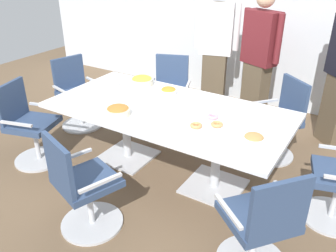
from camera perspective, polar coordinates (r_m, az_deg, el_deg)
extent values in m
cube|color=brown|center=(3.86, 0.00, -7.35)|extent=(10.00, 10.00, 0.01)
cube|color=silver|center=(5.43, 14.21, 18.10)|extent=(8.00, 0.10, 2.80)
cube|color=white|center=(3.50, 0.00, 2.63)|extent=(2.40, 1.20, 0.04)
cube|color=silver|center=(4.12, -6.54, -4.82)|extent=(0.56, 0.56, 0.02)
cylinder|color=silver|center=(3.94, -6.81, -0.42)|extent=(0.09, 0.09, 0.69)
cube|color=silver|center=(3.64, 7.47, -9.65)|extent=(0.56, 0.56, 0.02)
cylinder|color=silver|center=(3.44, 7.83, -4.89)|extent=(0.09, 0.09, 0.69)
cylinder|color=silver|center=(4.30, -20.11, -5.02)|extent=(0.67, 0.67, 0.02)
cylinder|color=silver|center=(4.19, -20.58, -2.52)|extent=(0.05, 0.05, 0.41)
cube|color=#33476B|center=(4.09, -21.10, 0.32)|extent=(0.57, 0.57, 0.06)
cube|color=#33476B|center=(4.12, -24.02, 3.65)|extent=(0.16, 0.43, 0.42)
cube|color=silver|center=(4.22, -19.50, 3.22)|extent=(0.36, 0.13, 0.02)
cube|color=silver|center=(3.87, -23.42, 0.33)|extent=(0.36, 0.13, 0.02)
cylinder|color=silver|center=(3.28, -12.17, -15.07)|extent=(0.68, 0.68, 0.02)
cylinder|color=silver|center=(3.14, -12.56, -12.15)|extent=(0.05, 0.05, 0.41)
cube|color=#33476B|center=(3.00, -13.01, -8.69)|extent=(0.58, 0.58, 0.06)
cube|color=#33476B|center=(2.80, -17.32, -6.15)|extent=(0.43, 0.18, 0.42)
cube|color=silver|center=(3.12, -15.33, -4.77)|extent=(0.15, 0.36, 0.02)
cube|color=silver|center=(2.75, -10.86, -9.05)|extent=(0.15, 0.36, 0.02)
cylinder|color=silver|center=(2.82, 13.77, -17.63)|extent=(0.05, 0.05, 0.41)
cube|color=#33476B|center=(2.67, 14.33, -14.06)|extent=(0.65, 0.65, 0.06)
cube|color=#33476B|center=(2.39, 17.70, -12.69)|extent=(0.31, 0.36, 0.42)
cube|color=silver|center=(2.48, 9.74, -13.43)|extent=(0.30, 0.26, 0.02)
cube|color=silver|center=(2.72, 19.07, -10.71)|extent=(0.30, 0.26, 0.02)
cylinder|color=silver|center=(3.58, 24.85, -13.14)|extent=(0.66, 0.66, 0.02)
cylinder|color=silver|center=(3.46, 25.54, -10.38)|extent=(0.05, 0.05, 0.41)
cylinder|color=silver|center=(4.29, 16.11, -4.40)|extent=(0.76, 0.76, 0.02)
cylinder|color=silver|center=(4.19, 16.48, -1.88)|extent=(0.05, 0.05, 0.41)
cube|color=#33476B|center=(4.08, 16.90, 0.98)|extent=(0.65, 0.65, 0.06)
cube|color=#33476B|center=(4.11, 19.79, 4.36)|extent=(0.36, 0.31, 0.42)
cube|color=silver|center=(3.86, 19.11, 1.04)|extent=(0.26, 0.30, 0.02)
cube|color=silver|center=(4.22, 15.32, 3.84)|extent=(0.26, 0.30, 0.02)
cylinder|color=silver|center=(4.84, 0.17, 0.51)|extent=(0.70, 0.70, 0.02)
cylinder|color=silver|center=(4.75, 0.18, 2.83)|extent=(0.05, 0.05, 0.41)
cube|color=#33476B|center=(4.66, 0.18, 5.45)|extent=(0.59, 0.59, 0.06)
cube|color=#33476B|center=(4.77, 0.67, 9.04)|extent=(0.42, 0.19, 0.42)
cube|color=silver|center=(4.58, 3.22, 6.62)|extent=(0.16, 0.35, 0.02)
cube|color=silver|center=(4.66, -2.80, 7.03)|extent=(0.16, 0.35, 0.02)
cylinder|color=silver|center=(4.94, -13.69, 0.26)|extent=(0.66, 0.66, 0.02)
cylinder|color=silver|center=(4.85, -13.97, 2.53)|extent=(0.05, 0.05, 0.41)
cube|color=#33476B|center=(4.76, -14.28, 5.08)|extent=(0.56, 0.56, 0.06)
cube|color=#33476B|center=(4.86, -15.86, 8.34)|extent=(0.15, 0.43, 0.42)
cube|color=silver|center=(4.83, -11.93, 7.19)|extent=(0.36, 0.12, 0.02)
cube|color=silver|center=(4.61, -17.07, 5.62)|extent=(0.36, 0.12, 0.02)
cube|color=brown|center=(5.12, 7.38, 6.93)|extent=(0.36, 0.28, 0.86)
cube|color=white|center=(4.91, 7.93, 15.41)|extent=(0.48, 0.33, 0.68)
cylinder|color=white|center=(4.87, 11.14, 15.49)|extent=(0.10, 0.10, 0.61)
cylinder|color=white|center=(4.95, 4.81, 16.06)|extent=(0.10, 0.10, 0.61)
cube|color=brown|center=(4.89, 13.86, 5.15)|extent=(0.37, 0.31, 0.83)
cube|color=maroon|center=(4.67, 14.89, 13.65)|extent=(0.49, 0.37, 0.66)
cylinder|color=maroon|center=(4.50, 17.54, 13.27)|extent=(0.10, 0.10, 0.59)
cylinder|color=maroon|center=(4.83, 12.50, 14.74)|extent=(0.10, 0.10, 0.59)
cube|color=brown|center=(4.67, 25.55, 2.32)|extent=(0.37, 0.37, 0.85)
cylinder|color=black|center=(4.63, 25.55, 12.70)|extent=(0.11, 0.11, 0.61)
cylinder|color=white|center=(3.81, 0.08, 5.53)|extent=(0.18, 0.18, 0.06)
ellipsoid|color=orange|center=(3.80, 0.08, 5.94)|extent=(0.16, 0.16, 0.05)
cylinder|color=white|center=(2.94, 13.72, -2.22)|extent=(0.18, 0.18, 0.06)
ellipsoid|color=tan|center=(2.93, 13.78, -1.74)|extent=(0.16, 0.16, 0.05)
cylinder|color=beige|center=(3.37, -8.11, 2.33)|extent=(0.23, 0.23, 0.07)
ellipsoid|color=#AD702D|center=(3.35, -8.14, 2.84)|extent=(0.20, 0.20, 0.06)
cylinder|color=beige|center=(4.09, -4.25, 7.17)|extent=(0.26, 0.26, 0.07)
ellipsoid|color=yellow|center=(4.08, -4.27, 7.66)|extent=(0.23, 0.23, 0.07)
cylinder|color=white|center=(3.19, 5.95, 0.49)|extent=(0.34, 0.34, 0.01)
torus|color=tan|center=(3.13, 7.96, 0.28)|extent=(0.11, 0.11, 0.03)
torus|color=pink|center=(3.27, 7.28, 1.55)|extent=(0.11, 0.11, 0.03)
torus|color=white|center=(3.25, 4.21, 1.49)|extent=(0.11, 0.11, 0.03)
torus|color=tan|center=(3.09, 4.59, 0.09)|extent=(0.11, 0.11, 0.03)
cube|color=white|center=(4.08, -9.74, 6.81)|extent=(0.18, 0.18, 0.08)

